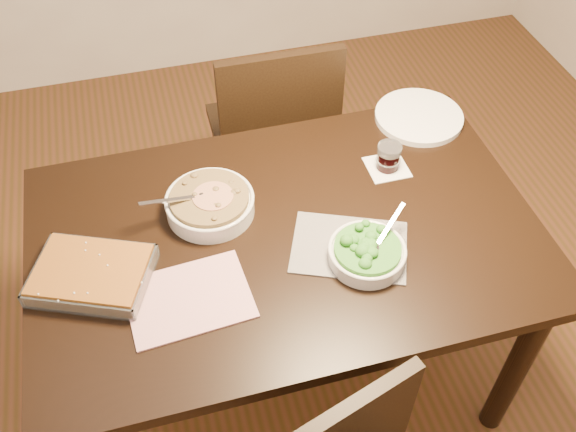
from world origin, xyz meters
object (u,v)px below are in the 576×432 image
object	(u,v)px
stew_bowl	(210,203)
baking_dish	(92,275)
broccoli_bowl	(367,253)
table	(286,254)
dinner_plate	(419,117)
wine_tumbler	(389,156)
chair_far	(274,132)

from	to	relation	value
stew_bowl	baking_dish	xyz separation A→B (m)	(-0.34, -0.16, -0.01)
baking_dish	stew_bowl	bearing A→B (deg)	48.93
broccoli_bowl	baking_dish	world-z (taller)	broccoli_bowl
stew_bowl	table	bearing A→B (deg)	-34.98
table	dinner_plate	bearing A→B (deg)	33.25
table	wine_tumbler	xyz separation A→B (m)	(0.36, 0.17, 0.14)
baking_dish	chair_far	size ratio (longest dim) A/B	0.38
table	baking_dish	size ratio (longest dim) A/B	3.96
stew_bowl	wine_tumbler	world-z (taller)	stew_bowl
baking_dish	chair_far	bearing A→B (deg)	70.86
table	broccoli_bowl	size ratio (longest dim) A/B	6.74
wine_tumbler	table	bearing A→B (deg)	-155.14
table	dinner_plate	size ratio (longest dim) A/B	4.89
baking_dish	broccoli_bowl	bearing A→B (deg)	13.65
baking_dish	chair_far	xyz separation A→B (m)	(0.66, 0.73, -0.26)
table	baking_dish	distance (m)	0.54
chair_far	stew_bowl	bearing A→B (deg)	60.54
stew_bowl	wine_tumbler	size ratio (longest dim) A/B	3.37
table	wine_tumbler	distance (m)	0.42
table	wine_tumbler	bearing A→B (deg)	24.86
table	broccoli_bowl	bearing A→B (deg)	-40.05
wine_tumbler	dinner_plate	xyz separation A→B (m)	(0.19, 0.19, -0.04)
table	baking_dish	xyz separation A→B (m)	(-0.52, -0.03, 0.12)
table	dinner_plate	distance (m)	0.66
stew_bowl	dinner_plate	world-z (taller)	stew_bowl
stew_bowl	dinner_plate	size ratio (longest dim) A/B	0.97
broccoli_bowl	dinner_plate	distance (m)	0.63
wine_tumbler	dinner_plate	bearing A→B (deg)	45.94
stew_bowl	chair_far	world-z (taller)	chair_far
table	chair_far	size ratio (longest dim) A/B	1.51
table	chair_far	distance (m)	0.72
table	broccoli_bowl	xyz separation A→B (m)	(0.18, -0.15, 0.12)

